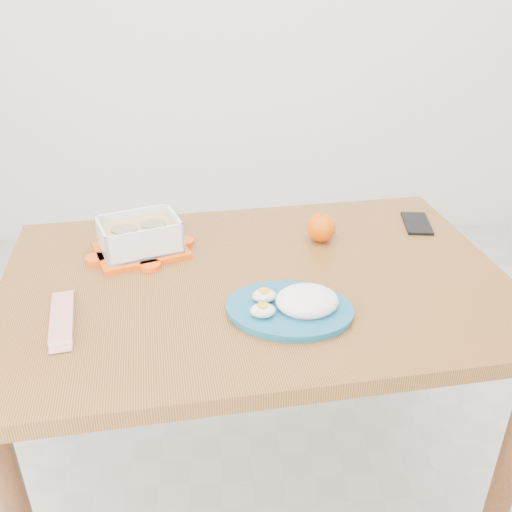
{
  "coord_description": "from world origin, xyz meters",
  "views": [
    {
      "loc": [
        -0.27,
        -1.22,
        1.47
      ],
      "look_at": [
        -0.18,
        -0.02,
        0.81
      ],
      "focal_mm": 40.0,
      "sensor_mm": 36.0,
      "label": 1
    }
  ],
  "objects": [
    {
      "name": "orange_fruit",
      "position": [
        0.01,
        0.17,
        0.79
      ],
      "size": [
        0.08,
        0.08,
        0.08
      ],
      "primitive_type": "sphere",
      "color": "#F45004",
      "rests_on": "dining_table"
    },
    {
      "name": "food_container",
      "position": [
        -0.48,
        0.13,
        0.8
      ],
      "size": [
        0.27,
        0.24,
        0.1
      ],
      "rotation": [
        0.0,
        0.0,
        0.36
      ],
      "color": "#FF5107",
      "rests_on": "dining_table"
    },
    {
      "name": "dining_table",
      "position": [
        -0.18,
        -0.02,
        0.65
      ],
      "size": [
        1.32,
        0.96,
        0.75
      ],
      "rotation": [
        0.0,
        0.0,
        0.11
      ],
      "color": "brown",
      "rests_on": "ground"
    },
    {
      "name": "candy_bar",
      "position": [
        -0.62,
        -0.17,
        0.76
      ],
      "size": [
        0.08,
        0.2,
        0.02
      ],
      "primitive_type": "cube",
      "rotation": [
        0.0,
        0.0,
        1.76
      ],
      "color": "red",
      "rests_on": "dining_table"
    },
    {
      "name": "ground",
      "position": [
        0.0,
        0.0,
        0.0
      ],
      "size": [
        3.5,
        3.5,
        0.0
      ],
      "primitive_type": "plane",
      "color": "#B7B7B2",
      "rests_on": "ground"
    },
    {
      "name": "rice_plate",
      "position": [
        -0.11,
        -0.18,
        0.77
      ],
      "size": [
        0.33,
        0.33,
        0.08
      ],
      "rotation": [
        0.0,
        0.0,
        -0.23
      ],
      "color": "#165A7C",
      "rests_on": "dining_table"
    },
    {
      "name": "smartphone",
      "position": [
        0.31,
        0.25,
        0.75
      ],
      "size": [
        0.09,
        0.15,
        0.01
      ],
      "primitive_type": "cube",
      "rotation": [
        0.0,
        0.0,
        -0.14
      ],
      "color": "black",
      "rests_on": "dining_table"
    }
  ]
}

